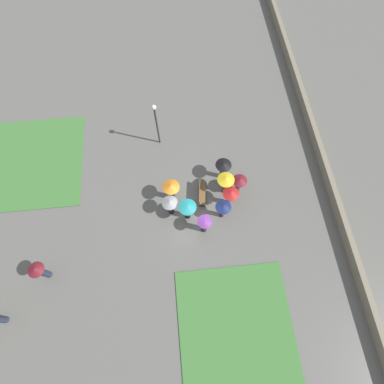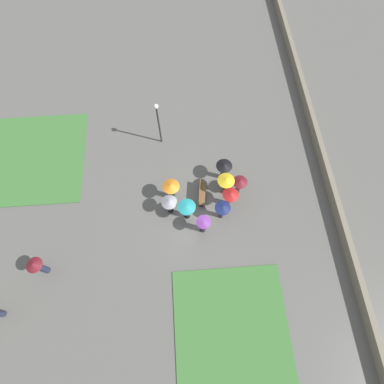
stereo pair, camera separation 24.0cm
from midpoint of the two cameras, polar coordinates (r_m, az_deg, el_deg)
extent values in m
plane|color=#66635E|center=(19.80, 0.16, -4.26)|extent=(90.00, 90.00, 0.00)
cube|color=#427A38|center=(18.74, 8.02, -24.83)|extent=(7.04, 6.44, 0.06)
cube|color=#427A38|center=(24.64, -29.02, 5.59)|extent=(7.40, 8.48, 0.06)
cube|color=gray|center=(21.86, 25.92, -1.81)|extent=(45.00, 0.35, 0.80)
cube|color=brown|center=(19.91, 2.31, -0.28)|extent=(1.72, 0.64, 0.05)
cube|color=brown|center=(19.68, 1.81, 0.05)|extent=(1.67, 0.28, 0.45)
cube|color=#232326|center=(19.83, 2.18, -2.49)|extent=(0.13, 0.39, 0.40)
cube|color=#232326|center=(20.42, 2.38, 1.36)|extent=(0.13, 0.39, 0.40)
cylinder|color=#2D2D30|center=(21.00, -5.94, 12.38)|extent=(0.12, 0.12, 3.68)
sphere|color=white|center=(19.44, -6.52, 15.89)|extent=(0.32, 0.32, 0.32)
cylinder|color=#47382D|center=(20.02, 6.52, 0.73)|extent=(0.43, 0.43, 1.14)
sphere|color=beige|center=(19.41, 6.72, 1.57)|extent=(0.22, 0.22, 0.22)
cylinder|color=#4C4C4F|center=(19.16, 6.82, 1.94)|extent=(0.02, 0.02, 0.35)
cone|color=gold|center=(18.90, 6.91, 2.33)|extent=(1.10, 1.10, 0.23)
cylinder|color=black|center=(19.23, -0.60, -4.07)|extent=(0.48, 0.48, 1.11)
sphere|color=brown|center=(18.61, -0.62, -3.37)|extent=(0.22, 0.22, 0.22)
cylinder|color=#4C4C4F|center=(18.34, -0.63, -3.05)|extent=(0.02, 0.02, 0.35)
cone|color=#197075|center=(18.08, -0.64, -2.74)|extent=(1.11, 1.11, 0.20)
cylinder|color=#1E3328|center=(19.77, -3.47, -0.31)|extent=(0.52, 0.52, 1.13)
sphere|color=beige|center=(19.16, -3.58, 0.49)|extent=(0.20, 0.20, 0.20)
cylinder|color=#4C4C4F|center=(18.91, -3.62, 0.84)|extent=(0.02, 0.02, 0.35)
cone|color=orange|center=(18.65, -3.67, 1.22)|extent=(1.07, 1.07, 0.24)
cylinder|color=black|center=(19.48, -3.79, -3.09)|extent=(0.39, 0.39, 0.96)
sphere|color=brown|center=(18.93, -3.90, -2.45)|extent=(0.21, 0.21, 0.21)
cylinder|color=#4C4C4F|center=(18.67, -3.95, -2.14)|extent=(0.02, 0.02, 0.35)
cone|color=gray|center=(18.42, -4.01, -1.81)|extent=(0.99, 0.99, 0.21)
cylinder|color=slate|center=(19.77, 7.36, -1.71)|extent=(0.46, 0.46, 0.99)
sphere|color=#997051|center=(19.22, 7.57, -1.04)|extent=(0.20, 0.20, 0.20)
cylinder|color=#4C4C4F|center=(18.97, 7.67, -0.71)|extent=(0.02, 0.02, 0.35)
cone|color=red|center=(18.69, 7.78, -0.33)|extent=(1.03, 1.03, 0.27)
cylinder|color=#2D2333|center=(18.98, 2.45, -6.74)|extent=(0.42, 0.42, 1.04)
sphere|color=beige|center=(18.39, 2.52, -6.16)|extent=(0.20, 0.20, 0.20)
cylinder|color=#4C4C4F|center=(18.13, 2.56, -5.90)|extent=(0.02, 0.02, 0.35)
cone|color=#703389|center=(17.87, 2.59, -5.62)|extent=(0.90, 0.90, 0.20)
cylinder|color=#47382D|center=(20.20, 9.04, 0.59)|extent=(0.41, 0.41, 1.00)
sphere|color=beige|center=(19.67, 9.29, 1.32)|extent=(0.19, 0.19, 0.19)
cylinder|color=#4C4C4F|center=(19.43, 9.40, 1.66)|extent=(0.02, 0.02, 0.35)
cone|color=maroon|center=(19.17, 9.53, 2.03)|extent=(0.96, 0.96, 0.22)
cylinder|color=#1E3328|center=(20.54, 6.19, 3.52)|extent=(0.45, 0.45, 1.06)
sphere|color=#997051|center=(19.99, 6.37, 4.35)|extent=(0.19, 0.19, 0.19)
cylinder|color=#4C4C4F|center=(19.76, 6.45, 4.72)|extent=(0.02, 0.02, 0.35)
cone|color=black|center=(19.51, 6.54, 5.13)|extent=(1.06, 1.06, 0.22)
cylinder|color=#2D2333|center=(19.41, 5.95, -4.11)|extent=(0.35, 0.35, 0.95)
sphere|color=#997051|center=(18.87, 6.11, -3.51)|extent=(0.20, 0.20, 0.20)
cylinder|color=#4C4C4F|center=(18.62, 6.19, -3.22)|extent=(0.02, 0.02, 0.35)
cone|color=navy|center=(18.33, 6.29, -2.87)|extent=(1.00, 1.00, 0.28)
cylinder|color=#282D47|center=(20.27, -26.13, -12.96)|extent=(0.51, 0.51, 1.14)
sphere|color=brown|center=(19.67, -26.94, -12.54)|extent=(0.21, 0.21, 0.21)
cylinder|color=#4C4C4F|center=(19.42, -27.29, -12.36)|extent=(0.02, 0.02, 0.35)
cone|color=maroon|center=(19.16, -27.67, -12.15)|extent=(0.93, 0.93, 0.25)
camera|label=1|loc=(0.12, -89.65, 0.78)|focal=28.00mm
camera|label=2|loc=(0.12, 90.35, -0.78)|focal=28.00mm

